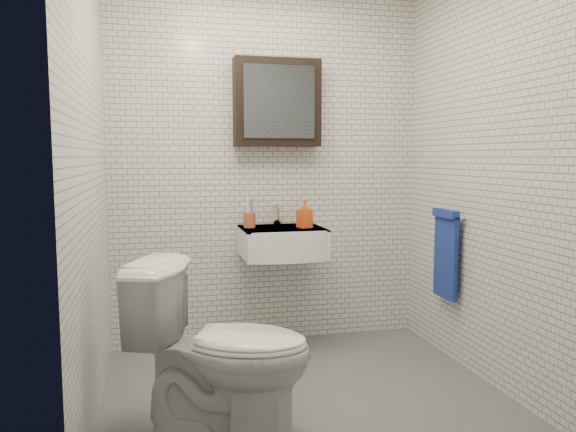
% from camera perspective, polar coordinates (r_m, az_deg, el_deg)
% --- Properties ---
extents(ground, '(2.20, 2.00, 0.01)m').
position_cam_1_polar(ground, '(3.29, 1.66, -17.67)').
color(ground, '#53555B').
rests_on(ground, ground).
extents(room_shell, '(2.22, 2.02, 2.51)m').
position_cam_1_polar(room_shell, '(3.02, 1.75, 8.64)').
color(room_shell, silver).
rests_on(room_shell, ground).
extents(washbasin, '(0.55, 0.50, 0.20)m').
position_cam_1_polar(washbasin, '(3.78, -0.45, -2.67)').
color(washbasin, white).
rests_on(washbasin, room_shell).
extents(faucet, '(0.06, 0.20, 0.15)m').
position_cam_1_polar(faucet, '(3.95, -1.09, 0.06)').
color(faucet, silver).
rests_on(faucet, washbasin).
extents(mirror_cabinet, '(0.60, 0.15, 0.60)m').
position_cam_1_polar(mirror_cabinet, '(3.95, -1.10, 11.43)').
color(mirror_cabinet, black).
rests_on(mirror_cabinet, room_shell).
extents(towel_rail, '(0.09, 0.30, 0.58)m').
position_cam_1_polar(towel_rail, '(3.79, 15.74, -3.37)').
color(towel_rail, silver).
rests_on(towel_rail, room_shell).
extents(toothbrush_cup, '(0.11, 0.11, 0.22)m').
position_cam_1_polar(toothbrush_cup, '(3.82, -3.94, -0.33)').
color(toothbrush_cup, '#B1492C').
rests_on(toothbrush_cup, washbasin).
extents(soap_bottle, '(0.11, 0.11, 0.19)m').
position_cam_1_polar(soap_bottle, '(3.80, 1.69, 0.20)').
color(soap_bottle, orange).
rests_on(soap_bottle, washbasin).
extents(toilet, '(0.95, 0.75, 0.85)m').
position_cam_1_polar(toilet, '(2.74, -6.62, -13.34)').
color(toilet, white).
rests_on(toilet, ground).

